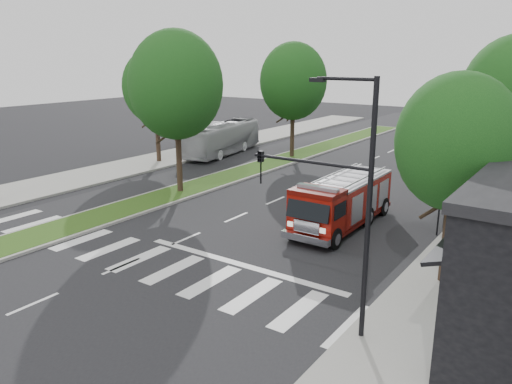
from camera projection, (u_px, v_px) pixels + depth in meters
ground at (186, 239)px, 24.07m from camera, size 140.00×140.00×0.00m
sidewalk_right at (506, 230)px, 25.10m from camera, size 5.00×80.00×0.15m
sidewalk_left at (137, 165)px, 39.95m from camera, size 5.00×80.00×0.15m
median at (279, 161)px, 41.61m from camera, size 3.00×50.00×0.15m
bus_shelter at (475, 196)px, 23.83m from camera, size 3.20×1.60×2.61m
tree_right_near at (457, 143)px, 17.88m from camera, size 4.40×4.40×8.05m
tree_median_near at (176, 85)px, 30.33m from camera, size 5.80×5.80×10.16m
tree_median_far at (293, 81)px, 41.51m from camera, size 5.60×5.60×9.72m
tree_left_mid at (155, 87)px, 39.65m from camera, size 5.20×5.20×9.16m
streetlight_right_near at (341, 191)px, 14.78m from camera, size 4.08×0.22×8.00m
streetlight_right_far at (505, 119)px, 33.05m from camera, size 2.11×0.20×8.00m
fire_engine at (343, 202)px, 25.43m from camera, size 2.48×7.98×2.76m
city_bus at (223, 138)px, 44.60m from camera, size 4.17×10.53×2.86m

